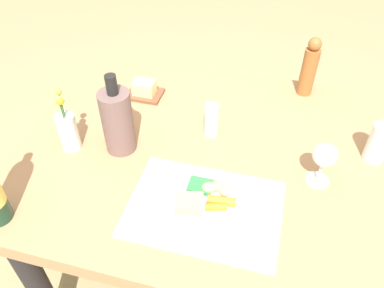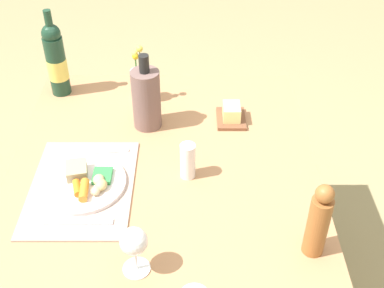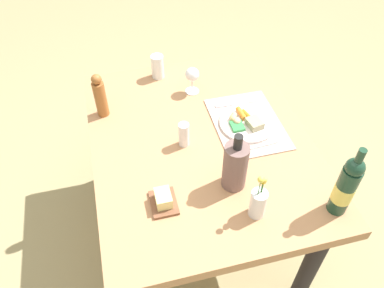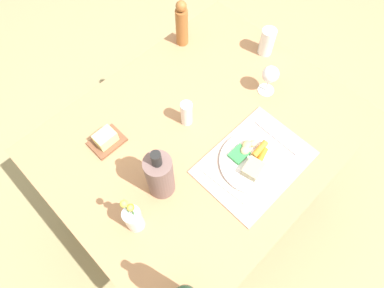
% 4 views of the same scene
% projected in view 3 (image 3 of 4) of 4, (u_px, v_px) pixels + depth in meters
% --- Properties ---
extents(ground_plane, '(8.00, 8.00, 0.00)m').
position_uv_depth(ground_plane, '(199.00, 226.00, 2.26)').
color(ground_plane, '#998D62').
extents(dining_table, '(1.22, 0.97, 0.73)m').
position_uv_depth(dining_table, '(201.00, 155.00, 1.80)').
color(dining_table, '#B07E55').
rests_on(dining_table, ground_plane).
extents(placemat, '(0.42, 0.31, 0.01)m').
position_uv_depth(placemat, '(247.00, 123.00, 1.80)').
color(placemat, '#AF998E').
rests_on(placemat, dining_table).
extents(dinner_plate, '(0.26, 0.26, 0.05)m').
position_uv_depth(dinner_plate, '(247.00, 122.00, 1.78)').
color(dinner_plate, white).
rests_on(dinner_plate, placemat).
extents(fork, '(0.03, 0.21, 0.00)m').
position_uv_depth(fork, '(255.00, 147.00, 1.68)').
color(fork, silver).
rests_on(fork, placemat).
extents(knife, '(0.02, 0.21, 0.00)m').
position_uv_depth(knife, '(236.00, 103.00, 1.89)').
color(knife, silver).
rests_on(knife, placemat).
extents(wine_glass, '(0.07, 0.07, 0.14)m').
position_uv_depth(wine_glass, '(192.00, 75.00, 1.89)').
color(wine_glass, white).
rests_on(wine_glass, dining_table).
extents(cooler_bottle, '(0.10, 0.10, 0.27)m').
position_uv_depth(cooler_bottle, '(235.00, 166.00, 1.48)').
color(cooler_bottle, '#705652').
rests_on(cooler_bottle, dining_table).
extents(butter_dish, '(0.13, 0.10, 0.06)m').
position_uv_depth(butter_dish, '(163.00, 200.00, 1.47)').
color(butter_dish, brown).
rests_on(butter_dish, dining_table).
extents(water_tumbler, '(0.07, 0.07, 0.13)m').
position_uv_depth(water_tumbler, '(158.00, 68.00, 2.01)').
color(water_tumbler, silver).
rests_on(water_tumbler, dining_table).
extents(flower_vase, '(0.06, 0.06, 0.22)m').
position_uv_depth(flower_vase, '(258.00, 202.00, 1.41)').
color(flower_vase, silver).
rests_on(flower_vase, dining_table).
extents(pepper_mill, '(0.06, 0.06, 0.23)m').
position_uv_depth(pepper_mill, '(100.00, 96.00, 1.77)').
color(pepper_mill, '#995C2C').
rests_on(pepper_mill, dining_table).
extents(wine_bottle, '(0.07, 0.07, 0.33)m').
position_uv_depth(wine_bottle, '(346.00, 186.00, 1.37)').
color(wine_bottle, '#1A3C29').
rests_on(wine_bottle, dining_table).
extents(salt_shaker, '(0.05, 0.05, 0.12)m').
position_uv_depth(salt_shaker, '(184.00, 135.00, 1.67)').
color(salt_shaker, white).
rests_on(salt_shaker, dining_table).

